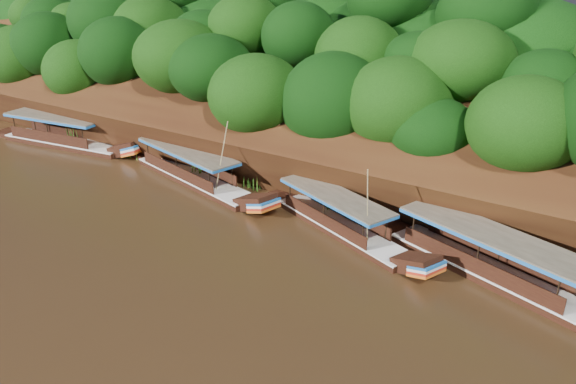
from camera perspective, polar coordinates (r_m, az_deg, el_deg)
name	(u,v)px	position (r m, az deg, el deg)	size (l,w,h in m)	color
ground	(250,271)	(31.14, -3.90, -8.04)	(160.00, 160.00, 0.00)	black
riverbank	(413,137)	(48.82, 12.56, 5.49)	(120.00, 30.06, 19.40)	black
boat_0	(514,278)	(31.59, 22.02, -8.13)	(15.60, 6.90, 5.79)	black
boat_1	(349,228)	(34.77, 6.20, -3.68)	(12.94, 6.44, 5.73)	black
boat_2	(200,178)	(42.77, -8.90, 1.41)	(15.56, 5.56, 6.21)	black
boat_3	(72,140)	(54.63, -21.12, 4.92)	(15.38, 4.40, 3.23)	black
reeds	(295,190)	(39.35, 0.69, 0.25)	(49.62, 2.29, 1.93)	#3D721C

